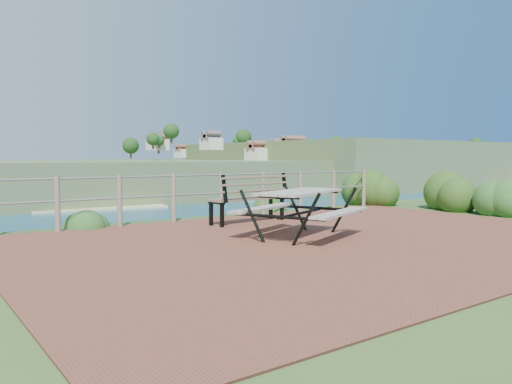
{
  "coord_description": "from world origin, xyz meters",
  "views": [
    {
      "loc": [
        -5.8,
        -5.92,
        1.35
      ],
      "look_at": [
        -0.72,
        1.06,
        0.75
      ],
      "focal_mm": 35.0,
      "sensor_mm": 36.0,
      "label": 1
    }
  ],
  "objects": [
    {
      "name": "ground",
      "position": [
        0.0,
        0.0,
        0.0
      ],
      "size": [
        10.0,
        7.0,
        0.12
      ],
      "primitive_type": "cube",
      "color": "brown",
      "rests_on": "ground"
    },
    {
      "name": "safety_railing",
      "position": [
        0.0,
        3.35,
        0.57
      ],
      "size": [
        9.4,
        0.1,
        1.0
      ],
      "color": "#6B5B4C",
      "rests_on": "ground"
    },
    {
      "name": "distant_bay",
      "position": [
        173.07,
        202.61,
        -1.52
      ],
      "size": [
        290.0,
        232.36,
        24.0
      ],
      "color": "#39572B",
      "rests_on": "ground"
    },
    {
      "name": "picnic_table",
      "position": [
        -0.33,
        0.33,
        0.5
      ],
      "size": [
        1.99,
        1.49,
        0.78
      ],
      "rotation": [
        0.0,
        0.0,
        0.4
      ],
      "color": "gray",
      "rests_on": "ground"
    },
    {
      "name": "park_bench",
      "position": [
        0.03,
        2.36,
        0.66
      ],
      "size": [
        1.83,
        0.67,
        1.01
      ],
      "rotation": [
        0.0,
        0.0,
        0.13
      ],
      "color": "brown",
      "rests_on": "ground"
    },
    {
      "name": "shrub_right_front",
      "position": [
        5.52,
        1.53,
        0.0
      ],
      "size": [
        1.36,
        1.36,
        1.93
      ],
      "primitive_type": "ellipsoid",
      "color": "#1D3B12",
      "rests_on": "ground"
    },
    {
      "name": "shrub_right_back",
      "position": [
        5.61,
        -0.1,
        0.0
      ],
      "size": [
        1.08,
        1.08,
        1.55
      ],
      "primitive_type": "ellipsoid",
      "color": "#2D5620",
      "rests_on": "ground"
    },
    {
      "name": "shrub_right_edge",
      "position": [
        5.26,
        3.56,
        0.0
      ],
      "size": [
        1.16,
        1.16,
        1.65
      ],
      "primitive_type": "ellipsoid",
      "color": "#1D3B12",
      "rests_on": "ground"
    },
    {
      "name": "shrub_lip_west",
      "position": [
        -2.91,
        3.76,
        0.0
      ],
      "size": [
        0.78,
        0.78,
        0.52
      ],
      "primitive_type": "ellipsoid",
      "color": "#2D5620",
      "rests_on": "ground"
    },
    {
      "name": "shrub_lip_east",
      "position": [
        1.85,
        4.0,
        0.0
      ],
      "size": [
        0.77,
        0.77,
        0.51
      ],
      "primitive_type": "ellipsoid",
      "color": "#1D3B12",
      "rests_on": "ground"
    }
  ]
}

